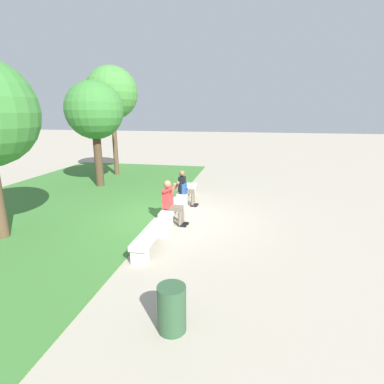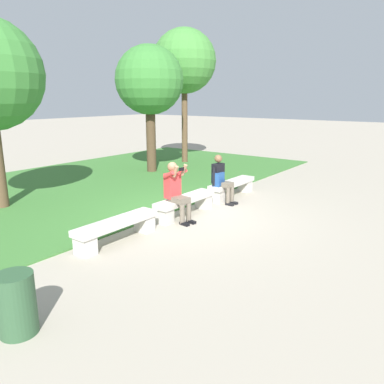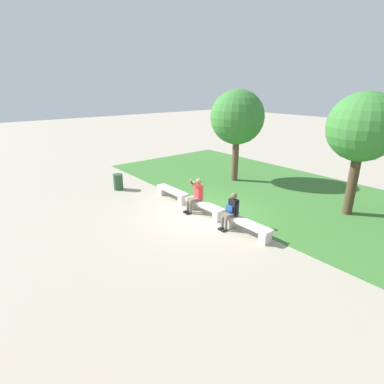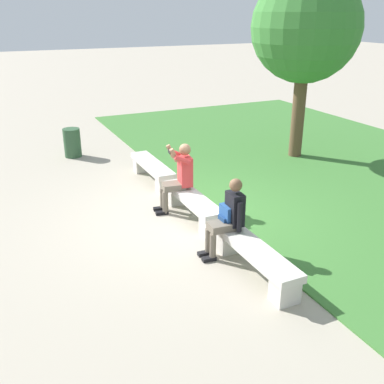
{
  "view_description": "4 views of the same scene",
  "coord_description": "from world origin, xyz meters",
  "px_view_note": "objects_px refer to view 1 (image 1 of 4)",
  "views": [
    {
      "loc": [
        -8.55,
        -2.3,
        3.27
      ],
      "look_at": [
        -0.45,
        -0.7,
        1.02
      ],
      "focal_mm": 28.0,
      "sensor_mm": 36.0,
      "label": 1
    },
    {
      "loc": [
        -6.65,
        -5.2,
        2.7
      ],
      "look_at": [
        -0.47,
        -0.55,
        0.74
      ],
      "focal_mm": 35.0,
      "sensor_mm": 36.0,
      "label": 2
    },
    {
      "loc": [
        7.9,
        -7.02,
        4.64
      ],
      "look_at": [
        -0.15,
        -0.49,
        0.97
      ],
      "focal_mm": 28.0,
      "sensor_mm": 36.0,
      "label": 3
    },
    {
      "loc": [
        6.87,
        -3.24,
        3.61
      ],
      "look_at": [
        0.51,
        -0.25,
        0.75
      ],
      "focal_mm": 42.0,
      "sensor_mm": 36.0,
      "label": 4
    }
  ],
  "objects_px": {
    "bench_main": "(151,237)",
    "person_photographer": "(171,200)",
    "person_distant": "(185,187)",
    "tree_right_background": "(112,93)",
    "bench_near": "(173,210)",
    "tree_behind_wall": "(94,111)",
    "backpack": "(184,189)",
    "trash_bin": "(172,308)",
    "bench_mid": "(187,192)"
  },
  "relations": [
    {
      "from": "tree_behind_wall",
      "to": "backpack",
      "type": "bearing_deg",
      "value": -115.58
    },
    {
      "from": "bench_main",
      "to": "tree_behind_wall",
      "type": "height_order",
      "value": "tree_behind_wall"
    },
    {
      "from": "bench_mid",
      "to": "trash_bin",
      "type": "distance_m",
      "value": 7.01
    },
    {
      "from": "bench_near",
      "to": "bench_mid",
      "type": "relative_size",
      "value": 1.0
    },
    {
      "from": "bench_main",
      "to": "backpack",
      "type": "relative_size",
      "value": 4.34
    },
    {
      "from": "person_distant",
      "to": "person_photographer",
      "type": "bearing_deg",
      "value": -179.68
    },
    {
      "from": "person_distant",
      "to": "tree_right_background",
      "type": "bearing_deg",
      "value": 46.61
    },
    {
      "from": "bench_near",
      "to": "tree_behind_wall",
      "type": "height_order",
      "value": "tree_behind_wall"
    },
    {
      "from": "tree_right_background",
      "to": "bench_mid",
      "type": "bearing_deg",
      "value": -129.06
    },
    {
      "from": "bench_mid",
      "to": "tree_right_background",
      "type": "height_order",
      "value": "tree_right_background"
    },
    {
      "from": "tree_right_background",
      "to": "trash_bin",
      "type": "distance_m",
      "value": 12.67
    },
    {
      "from": "person_photographer",
      "to": "person_distant",
      "type": "bearing_deg",
      "value": 0.32
    },
    {
      "from": "bench_near",
      "to": "tree_right_background",
      "type": "relative_size",
      "value": 0.34
    },
    {
      "from": "tree_behind_wall",
      "to": "tree_right_background",
      "type": "distance_m",
      "value": 2.57
    },
    {
      "from": "person_distant",
      "to": "trash_bin",
      "type": "relative_size",
      "value": 1.68
    },
    {
      "from": "tree_behind_wall",
      "to": "tree_right_background",
      "type": "bearing_deg",
      "value": 7.53
    },
    {
      "from": "bench_main",
      "to": "person_photographer",
      "type": "distance_m",
      "value": 1.75
    },
    {
      "from": "person_photographer",
      "to": "tree_behind_wall",
      "type": "relative_size",
      "value": 0.29
    },
    {
      "from": "bench_mid",
      "to": "tree_behind_wall",
      "type": "distance_m",
      "value": 5.36
    },
    {
      "from": "bench_mid",
      "to": "backpack",
      "type": "xyz_separation_m",
      "value": [
        -0.74,
        -0.03,
        0.33
      ]
    },
    {
      "from": "backpack",
      "to": "trash_bin",
      "type": "xyz_separation_m",
      "value": [
        -6.15,
        -1.21,
        -0.25
      ]
    },
    {
      "from": "tree_right_background",
      "to": "trash_bin",
      "type": "bearing_deg",
      "value": -151.23
    },
    {
      "from": "bench_main",
      "to": "tree_behind_wall",
      "type": "relative_size",
      "value": 0.41
    },
    {
      "from": "person_distant",
      "to": "bench_near",
      "type": "bearing_deg",
      "value": 177.37
    },
    {
      "from": "bench_mid",
      "to": "trash_bin",
      "type": "height_order",
      "value": "trash_bin"
    },
    {
      "from": "trash_bin",
      "to": "bench_mid",
      "type": "bearing_deg",
      "value": 10.21
    },
    {
      "from": "bench_mid",
      "to": "trash_bin",
      "type": "relative_size",
      "value": 2.48
    },
    {
      "from": "bench_near",
      "to": "backpack",
      "type": "bearing_deg",
      "value": -1.3
    },
    {
      "from": "bench_mid",
      "to": "tree_right_background",
      "type": "relative_size",
      "value": 0.34
    },
    {
      "from": "trash_bin",
      "to": "bench_main",
      "type": "bearing_deg",
      "value": 25.07
    },
    {
      "from": "bench_near",
      "to": "person_distant",
      "type": "relative_size",
      "value": 1.47
    },
    {
      "from": "backpack",
      "to": "trash_bin",
      "type": "distance_m",
      "value": 6.27
    },
    {
      "from": "person_photographer",
      "to": "tree_right_background",
      "type": "relative_size",
      "value": 0.24
    },
    {
      "from": "bench_main",
      "to": "bench_near",
      "type": "relative_size",
      "value": 1.0
    },
    {
      "from": "tree_behind_wall",
      "to": "bench_main",
      "type": "bearing_deg",
      "value": -142.46
    },
    {
      "from": "person_photographer",
      "to": "tree_behind_wall",
      "type": "bearing_deg",
      "value": 48.34
    },
    {
      "from": "bench_main",
      "to": "tree_behind_wall",
      "type": "xyz_separation_m",
      "value": [
        5.55,
        4.27,
        2.96
      ]
    },
    {
      "from": "bench_near",
      "to": "tree_right_background",
      "type": "bearing_deg",
      "value": 38.14
    },
    {
      "from": "person_photographer",
      "to": "tree_right_background",
      "type": "distance_m",
      "value": 8.51
    },
    {
      "from": "person_photographer",
      "to": "backpack",
      "type": "height_order",
      "value": "person_photographer"
    },
    {
      "from": "backpack",
      "to": "tree_behind_wall",
      "type": "distance_m",
      "value": 5.45
    },
    {
      "from": "bench_main",
      "to": "trash_bin",
      "type": "height_order",
      "value": "trash_bin"
    },
    {
      "from": "person_photographer",
      "to": "bench_main",
      "type": "bearing_deg",
      "value": 177.4
    },
    {
      "from": "backpack",
      "to": "bench_near",
      "type": "bearing_deg",
      "value": 178.7
    },
    {
      "from": "bench_main",
      "to": "person_photographer",
      "type": "xyz_separation_m",
      "value": [
        1.69,
        -0.08,
        0.44
      ]
    },
    {
      "from": "bench_main",
      "to": "bench_mid",
      "type": "relative_size",
      "value": 1.0
    },
    {
      "from": "tree_behind_wall",
      "to": "trash_bin",
      "type": "xyz_separation_m",
      "value": [
        -8.21,
        -5.51,
        -2.88
      ]
    },
    {
      "from": "backpack",
      "to": "bench_main",
      "type": "bearing_deg",
      "value": 179.49
    },
    {
      "from": "bench_near",
      "to": "person_photographer",
      "type": "xyz_separation_m",
      "value": [
        -0.43,
        -0.08,
        0.44
      ]
    },
    {
      "from": "bench_mid",
      "to": "person_photographer",
      "type": "bearing_deg",
      "value": -178.28
    }
  ]
}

